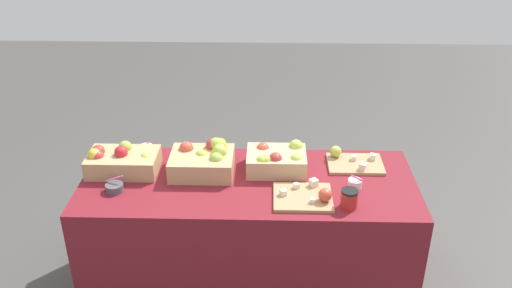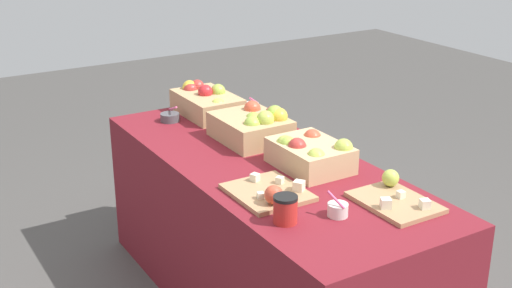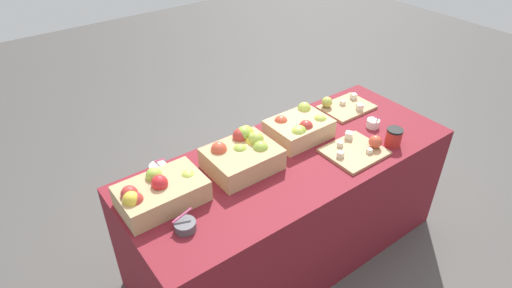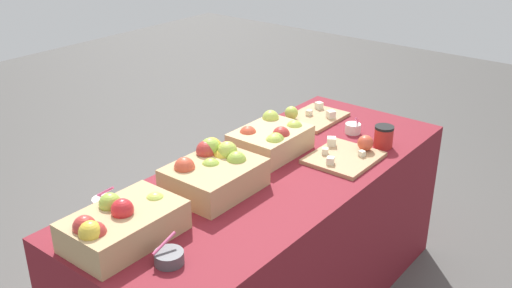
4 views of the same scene
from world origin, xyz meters
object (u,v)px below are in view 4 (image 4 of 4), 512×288
cutting_board_back (311,116)px  sample_bowl_far (169,257)px  apple_crate_right (271,139)px  sample_bowl_near (104,204)px  apple_crate_left (120,225)px  sample_bowl_mid (353,128)px  coffee_cup (384,137)px  apple_crate_middle (214,172)px  cutting_board_front (347,154)px

cutting_board_back → sample_bowl_far: bearing=-166.2°
apple_crate_right → sample_bowl_near: apple_crate_right is taller
apple_crate_left → sample_bowl_mid: size_ratio=4.08×
apple_crate_right → sample_bowl_near: (-0.80, 0.19, -0.04)m
sample_bowl_near → coffee_cup: size_ratio=0.91×
coffee_cup → sample_bowl_mid: bearing=73.5°
sample_bowl_near → sample_bowl_mid: bearing=-16.5°
apple_crate_middle → cutting_board_front: bearing=-25.8°
coffee_cup → sample_bowl_near: bearing=154.6°
apple_crate_middle → sample_bowl_far: (-0.47, -0.23, -0.05)m
sample_bowl_near → apple_crate_middle: bearing=-28.7°
apple_crate_left → apple_crate_middle: 0.49m
apple_crate_left → sample_bowl_mid: (1.34, -0.15, -0.04)m
sample_bowl_near → sample_bowl_mid: sample_bowl_mid is taller
cutting_board_front → apple_crate_middle: bearing=154.2°
cutting_board_front → sample_bowl_far: bearing=177.0°
cutting_board_front → sample_bowl_mid: 0.30m
apple_crate_middle → cutting_board_front: (0.58, -0.28, -0.06)m
apple_crate_middle → cutting_board_back: (0.87, 0.11, -0.06)m
apple_crate_left → cutting_board_front: apple_crate_left is taller
apple_crate_left → cutting_board_front: bearing=-14.3°
apple_crate_left → coffee_cup: apple_crate_left is taller
apple_crate_right → coffee_cup: apple_crate_right is taller
apple_crate_left → apple_crate_middle: apple_crate_middle is taller
sample_bowl_mid → coffee_cup: (-0.06, -0.19, 0.03)m
apple_crate_middle → cutting_board_front: 0.65m
cutting_board_front → coffee_cup: coffee_cup is taller
apple_crate_right → sample_bowl_far: 0.92m
sample_bowl_far → sample_bowl_near: bearing=79.0°
apple_crate_middle → sample_bowl_mid: size_ratio=3.68×
cutting_board_back → sample_bowl_near: sample_bowl_near is taller
cutting_board_front → apple_crate_left: bearing=165.7°
cutting_board_front → sample_bowl_near: bearing=153.0°
apple_crate_left → apple_crate_right: (0.91, 0.03, -0.00)m
sample_bowl_mid → sample_bowl_far: bearing=-176.9°
apple_crate_middle → sample_bowl_mid: bearing=-10.3°
cutting_board_back → sample_bowl_far: size_ratio=3.26×
apple_crate_right → sample_bowl_far: size_ratio=3.44×
apple_crate_left → cutting_board_back: size_ratio=1.23×
apple_crate_right → sample_bowl_far: (-0.89, -0.25, -0.04)m
apple_crate_left → sample_bowl_far: apple_crate_left is taller
cutting_board_front → sample_bowl_near: 1.08m
sample_bowl_mid → apple_crate_middle: bearing=169.7°
cutting_board_back → apple_crate_right: bearing=-170.0°
apple_crate_right → sample_bowl_near: bearing=166.9°
cutting_board_front → sample_bowl_near: size_ratio=3.30×
apple_crate_middle → cutting_board_back: apple_crate_middle is taller
sample_bowl_mid → sample_bowl_far: sample_bowl_mid is taller
apple_crate_left → cutting_board_front: (1.07, -0.27, -0.05)m
sample_bowl_far → cutting_board_front: bearing=-3.0°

